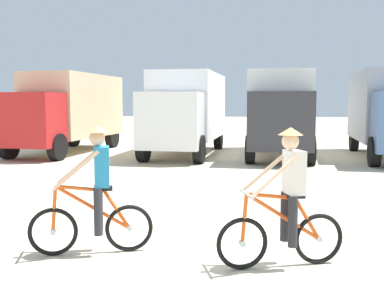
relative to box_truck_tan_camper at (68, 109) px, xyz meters
name	(u,v)px	position (x,y,z in m)	size (l,w,h in m)	color
ground_plane	(183,235)	(6.45, -11.40, -1.87)	(120.00, 120.00, 0.00)	beige
box_truck_tan_camper	(68,109)	(0.00, 0.00, 0.00)	(3.14, 6.98, 3.35)	#CCB78E
box_truck_avon_van	(187,109)	(5.15, -0.19, 0.00)	(2.92, 6.92, 3.35)	white
box_truck_white_box	(280,109)	(8.93, -0.21, 0.00)	(2.86, 6.91, 3.35)	white
cyclist_cowboy_hat	(95,195)	(5.34, -12.41, -1.03)	(1.68, 0.66, 1.82)	black
cyclist_near_camera	(286,203)	(7.95, -12.64, -1.03)	(1.67, 0.68, 1.82)	black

